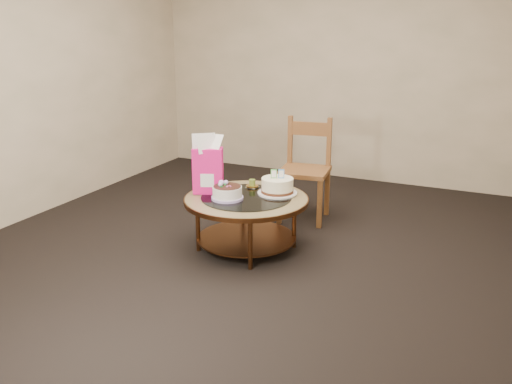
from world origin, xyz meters
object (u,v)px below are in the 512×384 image
at_px(coffee_table, 246,206).
at_px(gift_bag, 208,164).
at_px(cream_cake, 277,186).
at_px(dining_chair, 305,169).
at_px(decorated_cake, 227,193).

relative_size(coffee_table, gift_bag, 2.09).
xyz_separation_m(cream_cake, dining_chair, (-0.03, 0.75, -0.04)).
xyz_separation_m(coffee_table, cream_cake, (0.20, 0.19, 0.14)).
relative_size(decorated_cake, dining_chair, 0.27).
xyz_separation_m(decorated_cake, cream_cake, (0.31, 0.30, 0.02)).
bearing_deg(coffee_table, decorated_cake, -134.25).
height_order(decorated_cake, cream_cake, cream_cake).
distance_m(decorated_cake, cream_cake, 0.43).
height_order(coffee_table, decorated_cake, decorated_cake).
bearing_deg(decorated_cake, dining_chair, 74.94).
bearing_deg(cream_cake, coffee_table, -161.21).
height_order(coffee_table, dining_chair, dining_chair).
distance_m(cream_cake, dining_chair, 0.75).
relative_size(cream_cake, dining_chair, 0.34).
relative_size(decorated_cake, cream_cake, 0.79).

